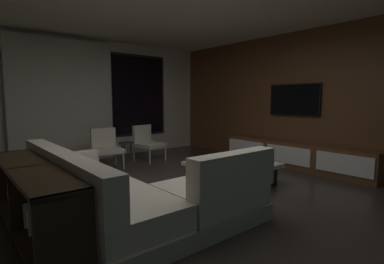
% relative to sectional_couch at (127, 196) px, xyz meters
% --- Properties ---
extents(floor, '(9.20, 9.20, 0.00)m').
position_rel_sectional_couch_xyz_m(floor, '(0.97, 0.10, -0.29)').
color(floor, '#332B26').
extents(back_wall_with_window, '(6.60, 0.30, 2.70)m').
position_rel_sectional_couch_xyz_m(back_wall_with_window, '(0.91, 3.72, 1.05)').
color(back_wall_with_window, beige).
rests_on(back_wall_with_window, floor).
extents(media_wall, '(0.12, 7.80, 2.70)m').
position_rel_sectional_couch_xyz_m(media_wall, '(4.03, 0.10, 1.06)').
color(media_wall, brown).
rests_on(media_wall, floor).
extents(sectional_couch, '(1.98, 2.50, 0.82)m').
position_rel_sectional_couch_xyz_m(sectional_couch, '(0.00, 0.00, 0.00)').
color(sectional_couch, '#B1A997').
rests_on(sectional_couch, floor).
extents(coffee_table, '(1.16, 1.16, 0.36)m').
position_rel_sectional_couch_xyz_m(coffee_table, '(1.95, 0.20, -0.10)').
color(coffee_table, black).
rests_on(coffee_table, floor).
extents(book_stack_on_coffee_table, '(0.23, 0.21, 0.10)m').
position_rel_sectional_couch_xyz_m(book_stack_on_coffee_table, '(2.03, 0.36, 0.12)').
color(book_stack_on_coffee_table, '#ADBEA9').
rests_on(book_stack_on_coffee_table, coffee_table).
extents(accent_chair_near_window, '(0.65, 0.66, 0.78)m').
position_rel_sectional_couch_xyz_m(accent_chair_near_window, '(1.90, 2.70, 0.14)').
color(accent_chair_near_window, '#B2ADA0').
rests_on(accent_chair_near_window, floor).
extents(accent_chair_by_curtain, '(0.61, 0.62, 0.78)m').
position_rel_sectional_couch_xyz_m(accent_chair_by_curtain, '(0.90, 2.61, 0.14)').
color(accent_chair_by_curtain, '#B2ADA0').
rests_on(accent_chair_by_curtain, floor).
extents(side_stool, '(0.32, 0.32, 0.46)m').
position_rel_sectional_couch_xyz_m(side_stool, '(1.37, 2.67, 0.08)').
color(side_stool, '#333338').
rests_on(side_stool, floor).
extents(media_console, '(0.46, 3.10, 0.52)m').
position_rel_sectional_couch_xyz_m(media_console, '(3.74, 0.16, -0.04)').
color(media_console, brown).
rests_on(media_console, floor).
extents(mounted_tv, '(0.05, 1.10, 0.64)m').
position_rel_sectional_couch_xyz_m(mounted_tv, '(3.93, 0.35, 1.06)').
color(mounted_tv, black).
extents(console_table_behind_couch, '(0.40, 2.10, 0.74)m').
position_rel_sectional_couch_xyz_m(console_table_behind_couch, '(-0.91, 0.13, 0.13)').
color(console_table_behind_couch, black).
rests_on(console_table_behind_couch, floor).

